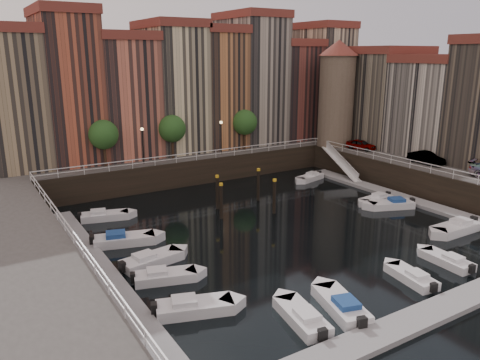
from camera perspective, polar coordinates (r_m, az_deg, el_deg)
ground at (r=42.58m, az=4.46°, el=-5.60°), size 200.00×200.00×0.00m
quay_far at (r=64.15m, az=-9.26°, el=2.75°), size 80.00×20.00×3.00m
dock_left at (r=35.25m, az=-16.74°, el=-10.49°), size 2.00×28.00×0.35m
dock_right at (r=52.64m, az=19.58°, el=-2.17°), size 2.00×28.00×0.35m
dock_near at (r=31.70m, az=23.37°, el=-14.18°), size 30.00×2.00×0.35m
mountains at (r=144.51m, az=-21.87°, el=11.26°), size 145.00×100.00×18.00m
far_terrace at (r=61.90m, az=-5.84°, el=11.28°), size 48.70×10.30×17.50m
right_terrace at (r=61.86m, az=23.01°, el=8.87°), size 9.30×24.30×14.00m
corner_tower at (r=63.99m, az=11.69°, el=10.49°), size 5.20×5.20×13.80m
promenade_trees at (r=55.65m, az=-7.65°, el=6.26°), size 21.20×3.20×5.20m
street_lamps at (r=54.99m, az=-6.88°, el=5.46°), size 10.36×0.36×4.18m
railings at (r=45.28m, az=0.94°, el=0.75°), size 36.08×34.04×0.52m
gangway at (r=60.00m, az=12.17°, el=2.16°), size 2.78×8.32×3.73m
mooring_pilings at (r=46.18m, az=0.38°, el=-1.72°), size 6.48×4.65×3.78m
boat_left_0 at (r=29.13m, az=-5.79°, el=-15.17°), size 4.99×3.13×1.12m
boat_left_1 at (r=33.01m, az=-9.27°, el=-11.52°), size 4.54×2.75×1.02m
boat_left_2 at (r=35.48m, az=-10.84°, el=-9.57°), size 4.98×2.48×1.12m
boat_left_3 at (r=39.57m, az=-14.10°, el=-7.06°), size 5.25×3.11×1.18m
boat_left_4 at (r=45.75m, az=-16.29°, el=-4.22°), size 4.67×2.71×1.05m
boat_right_1 at (r=45.03m, az=24.91°, el=-5.31°), size 5.16×1.89×1.18m
boat_right_2 at (r=49.60m, az=18.02°, el=-2.84°), size 4.84×3.25×1.09m
boat_right_3 at (r=50.97m, az=16.31°, el=-2.27°), size 4.29×1.93×0.97m
boat_right_4 at (r=58.17m, az=8.55°, el=0.32°), size 4.35×2.54×0.97m
boat_near_0 at (r=28.30m, az=7.64°, el=-16.27°), size 2.37×4.71×1.06m
boat_near_1 at (r=29.77m, az=12.28°, el=-14.74°), size 2.94×5.06×1.13m
boat_near_2 at (r=34.61m, az=20.24°, el=-11.04°), size 2.09×4.24×0.95m
boat_near_3 at (r=38.12m, az=23.99°, el=-8.96°), size 1.73×4.23×0.96m
car_a at (r=62.19m, az=14.53°, el=4.10°), size 2.52×4.10×1.30m
car_b at (r=56.37m, az=21.74°, el=2.44°), size 1.47×4.19×1.38m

